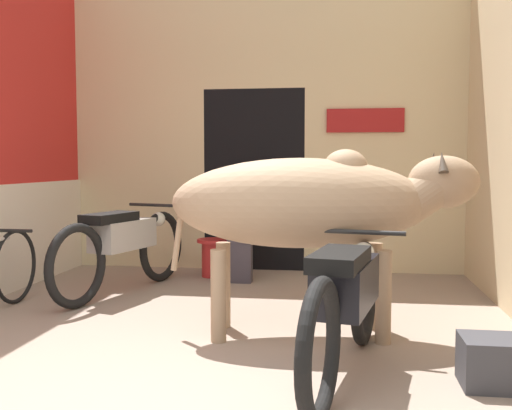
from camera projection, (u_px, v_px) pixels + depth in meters
wall_back_with_doorway at (263, 136)px, 7.20m from camera, size 4.57×0.93×3.76m
cow at (313, 204)px, 4.32m from camera, size 2.25×0.88×1.36m
motorcycle_near at (346, 298)px, 3.52m from camera, size 0.63×2.02×0.82m
motorcycle_far at (123, 244)px, 5.76m from camera, size 0.75×2.00×0.84m
shopkeeper_seated at (242, 222)px, 6.39m from camera, size 0.36×0.33×1.20m
plastic_stool at (213, 256)px, 6.62m from camera, size 0.35×0.35×0.42m
crate at (501, 363)px, 3.36m from camera, size 0.44×0.32×0.28m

